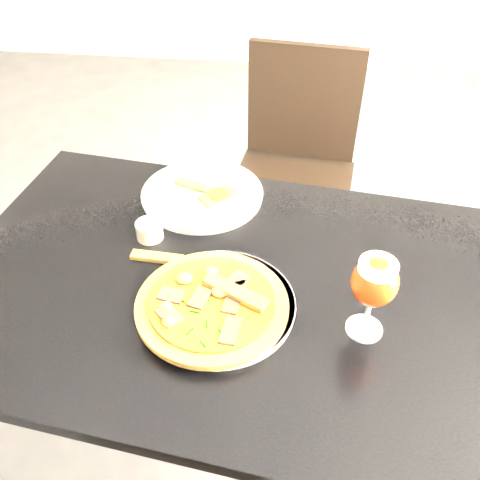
# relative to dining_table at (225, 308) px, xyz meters

# --- Properties ---
(ground) EXTENTS (6.00, 6.00, 0.00)m
(ground) POSITION_rel_dining_table_xyz_m (0.15, -0.01, -0.66)
(ground) COLOR #4C4C4E
(ground) RESTS_ON ground
(dining_table) EXTENTS (1.29, 0.95, 0.75)m
(dining_table) POSITION_rel_dining_table_xyz_m (0.00, 0.00, 0.00)
(dining_table) COLOR black
(dining_table) RESTS_ON ground
(chair_far) EXTENTS (0.47, 0.47, 0.91)m
(chair_far) POSITION_rel_dining_table_xyz_m (0.14, 0.84, -0.16)
(chair_far) COLOR black
(chair_far) RESTS_ON ground
(plate_main) EXTENTS (0.43, 0.43, 0.02)m
(plate_main) POSITION_rel_dining_table_xyz_m (-0.00, -0.08, 0.10)
(plate_main) COLOR white
(plate_main) RESTS_ON dining_table
(pizza) EXTENTS (0.31, 0.31, 0.03)m
(pizza) POSITION_rel_dining_table_xyz_m (-0.01, -0.09, 0.12)
(pizza) COLOR #945523
(pizza) RESTS_ON plate_main
(plate_second) EXTENTS (0.33, 0.33, 0.02)m
(plate_second) POSITION_rel_dining_table_xyz_m (-0.10, 0.29, 0.10)
(plate_second) COLOR white
(plate_second) RESTS_ON dining_table
(crust_scraps) EXTENTS (0.18, 0.12, 0.01)m
(crust_scraps) POSITION_rel_dining_table_xyz_m (-0.07, 0.29, 0.11)
(crust_scraps) COLOR #945523
(crust_scraps) RESTS_ON plate_second
(loose_crust) EXTENTS (0.12, 0.03, 0.01)m
(loose_crust) POSITION_rel_dining_table_xyz_m (-0.16, 0.05, 0.09)
(loose_crust) COLOR #945523
(loose_crust) RESTS_ON dining_table
(sauce_cup) EXTENTS (0.06, 0.06, 0.04)m
(sauce_cup) POSITION_rel_dining_table_xyz_m (-0.19, 0.12, 0.11)
(sauce_cup) COLOR beige
(sauce_cup) RESTS_ON dining_table
(beer_glass) EXTENTS (0.09, 0.09, 0.18)m
(beer_glass) POSITION_rel_dining_table_xyz_m (0.29, -0.10, 0.22)
(beer_glass) COLOR white
(beer_glass) RESTS_ON dining_table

